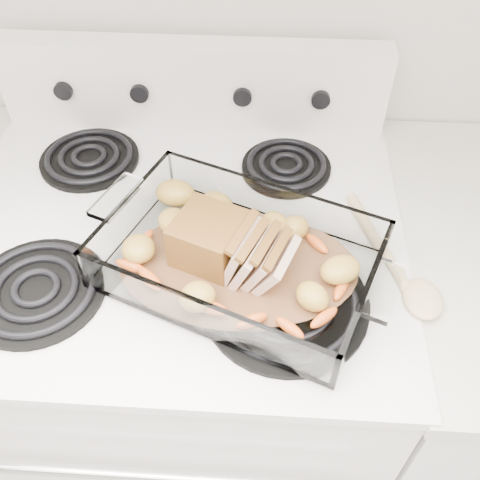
# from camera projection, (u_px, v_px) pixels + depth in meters

# --- Properties ---
(electric_range) EXTENTS (0.78, 0.70, 1.12)m
(electric_range) POSITION_uv_depth(u_px,v_px,m) (193.00, 359.00, 1.25)
(electric_range) COLOR white
(electric_range) RESTS_ON ground
(counter_right) EXTENTS (0.58, 0.68, 0.93)m
(counter_right) POSITION_uv_depth(u_px,v_px,m) (478.00, 378.00, 1.24)
(counter_right) COLOR white
(counter_right) RESTS_ON ground
(baking_dish) EXTENTS (0.40, 0.26, 0.08)m
(baking_dish) POSITION_uv_depth(u_px,v_px,m) (239.00, 262.00, 0.82)
(baking_dish) COLOR white
(baking_dish) RESTS_ON electric_range
(pork_roast) EXTENTS (0.18, 0.10, 0.08)m
(pork_roast) POSITION_uv_depth(u_px,v_px,m) (222.00, 250.00, 0.81)
(pork_roast) COLOR brown
(pork_roast) RESTS_ON baking_dish
(roast_vegetables) EXTENTS (0.33, 0.18, 0.04)m
(roast_vegetables) POSITION_uv_depth(u_px,v_px,m) (238.00, 243.00, 0.84)
(roast_vegetables) COLOR #CE5B1F
(roast_vegetables) RESTS_ON baking_dish
(wooden_spoon) EXTENTS (0.13, 0.26, 0.02)m
(wooden_spoon) POSITION_uv_depth(u_px,v_px,m) (402.00, 272.00, 0.84)
(wooden_spoon) COLOR #ECC78D
(wooden_spoon) RESTS_ON electric_range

